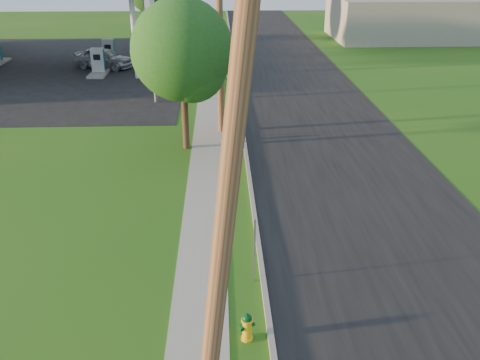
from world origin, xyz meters
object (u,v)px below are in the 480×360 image
Objects in this scene: utility_pole_mid at (220,31)px; hydrant_near at (247,327)px; fuel_pump_ne at (98,64)px; tree_verge at (184,54)px; price_pylon at (150,8)px; fuel_pump_se at (109,54)px; utility_pole_near at (224,227)px; hydrant_far at (229,79)px; car_silver at (103,58)px; hydrant_mid at (235,134)px.

hydrant_near is at bearing -88.00° from utility_pole_mid.
fuel_pump_ne is (-8.90, 13.00, -4.23)m from utility_pole_mid.
price_pylon is at bearing 106.72° from tree_verge.
utility_pole_mid is 19.65m from fuel_pump_se.
utility_pole_near is 28.02m from hydrant_far.
tree_verge is at bearing 95.63° from utility_pole_near.
price_pylon reaches higher than car_silver.
fuel_pump_se is at bearing 104.27° from utility_pole_near.
hydrant_mid is at bearing -129.77° from car_silver.
fuel_pump_ne is (-8.90, 31.00, -4.08)m from utility_pole_near.
utility_pole_near is at bearing -100.37° from hydrant_near.
fuel_pump_ne is at bearing -158.49° from car_silver.
utility_pole_mid is at bearing -93.33° from hydrant_far.
fuel_pump_se is at bearing 117.63° from utility_pole_mid.
tree_verge is (-1.54, 15.66, -0.46)m from utility_pole_near.
hydrant_mid is (9.57, -14.40, -0.37)m from fuel_pump_ne.
utility_pole_near reaches higher than hydrant_mid.
tree_verge reaches higher than hydrant_mid.
price_pylon reaches higher than hydrant_far.
price_pylon is at bearing 125.34° from utility_pole_mid.
car_silver is (-8.96, 33.06, -4.01)m from utility_pole_near.
hydrant_mid is 19.08m from car_silver.
price_pylon is 1.48× the size of car_silver.
hydrant_far is (0.56, 9.66, -4.57)m from utility_pole_mid.
utility_pole_near is 5.31m from hydrant_near.
car_silver is at bearing 107.45° from hydrant_near.
utility_pole_mid reaches higher than utility_pole_near.
car_silver is at bearing 117.87° from price_pylon.
fuel_pump_se is 20.74m from hydrant_mid.
fuel_pump_se is 0.69× the size of car_silver.
hydrant_mid is 0.16× the size of car_silver.
price_pylon is 11.77m from car_silver.
utility_pole_near is 2.96× the size of fuel_pump_se.
tree_verge is (2.36, -7.84, -1.09)m from price_pylon.
fuel_pump_se is at bearing 117.46° from hydrant_mid.
fuel_pump_ne is 10.04m from hydrant_far.
hydrant_far is at bearing 43.00° from price_pylon.
fuel_pump_se is at bearing 113.50° from price_pylon.
utility_pole_near is 23.83m from price_pylon.
utility_pole_near is at bearing -73.98° from fuel_pump_ne.
utility_pole_mid reaches higher than fuel_pump_ne.
hydrant_near is (9.43, -32.11, -0.35)m from fuel_pump_se.
utility_pole_near is at bearing -144.92° from car_silver.
car_silver is at bearing 105.16° from utility_pole_near.
utility_pole_near reaches higher than fuel_pump_ne.
tree_verge is 12.81m from hydrant_far.
hydrant_mid is (0.67, -1.40, -4.60)m from utility_pole_mid.
hydrant_far is (9.46, -3.34, -0.34)m from fuel_pump_ne.
fuel_pump_ne is at bearing 124.40° from utility_pole_mid.
utility_pole_near is 1.38× the size of price_pylon.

